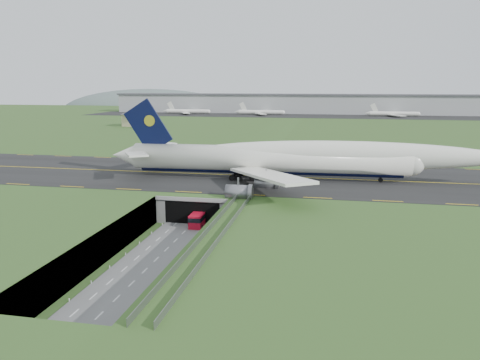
# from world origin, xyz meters

# --- Properties ---
(ground) EXTENTS (900.00, 900.00, 0.00)m
(ground) POSITION_xyz_m (0.00, 0.00, 0.00)
(ground) COLOR #354F1F
(ground) RESTS_ON ground
(airfield_deck) EXTENTS (800.00, 800.00, 6.00)m
(airfield_deck) POSITION_xyz_m (0.00, 0.00, 3.00)
(airfield_deck) COLOR gray
(airfield_deck) RESTS_ON ground
(trench_road) EXTENTS (12.00, 75.00, 0.20)m
(trench_road) POSITION_xyz_m (0.00, -7.50, 0.10)
(trench_road) COLOR slate
(trench_road) RESTS_ON ground
(taxiway) EXTENTS (800.00, 44.00, 0.18)m
(taxiway) POSITION_xyz_m (0.00, 33.00, 6.09)
(taxiway) COLOR black
(taxiway) RESTS_ON airfield_deck
(tunnel_portal) EXTENTS (17.00, 22.30, 6.00)m
(tunnel_portal) POSITION_xyz_m (0.00, 16.71, 3.33)
(tunnel_portal) COLOR gray
(tunnel_portal) RESTS_ON ground
(guideway) EXTENTS (3.00, 53.00, 7.05)m
(guideway) POSITION_xyz_m (11.00, -19.11, 5.32)
(guideway) COLOR #A8A8A3
(guideway) RESTS_ON ground
(jumbo_jet) EXTENTS (96.33, 61.66, 20.41)m
(jumbo_jet) POSITION_xyz_m (19.82, 30.05, 11.49)
(jumbo_jet) COLOR white
(jumbo_jet) RESTS_ON ground
(shuttle_tram) EXTENTS (2.81, 7.08, 2.89)m
(shuttle_tram) POSITION_xyz_m (1.59, 7.43, 1.59)
(shuttle_tram) COLOR red
(shuttle_tram) RESTS_ON ground
(service_building) EXTENTS (22.34, 22.34, 10.27)m
(service_building) POSITION_xyz_m (-79.33, 164.55, 12.08)
(service_building) COLOR #C7B98F
(service_building) RESTS_ON ground
(cargo_terminal) EXTENTS (320.00, 67.00, 15.60)m
(cargo_terminal) POSITION_xyz_m (-0.12, 299.41, 13.96)
(cargo_terminal) COLOR #B2B2B2
(cargo_terminal) RESTS_ON ground
(distant_hills) EXTENTS (700.00, 91.00, 60.00)m
(distant_hills) POSITION_xyz_m (64.38, 430.00, -4.00)
(distant_hills) COLOR slate
(distant_hills) RESTS_ON ground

